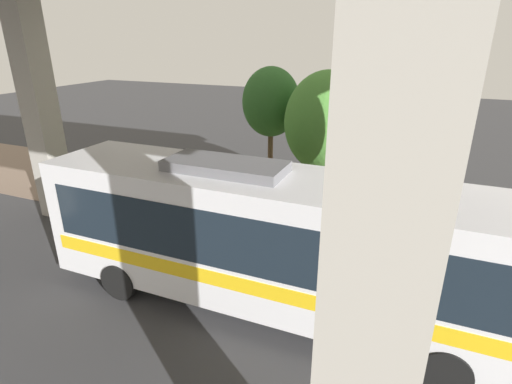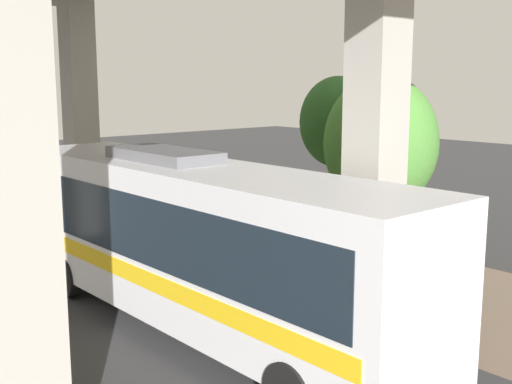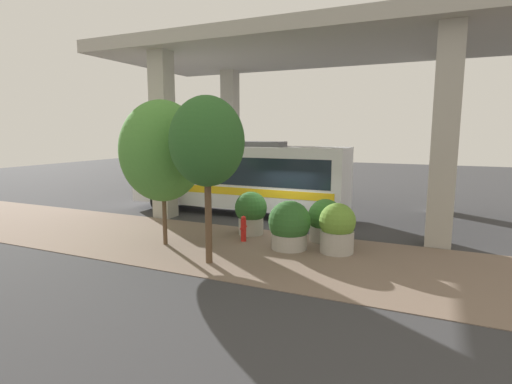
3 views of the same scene
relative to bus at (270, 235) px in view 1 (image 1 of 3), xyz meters
The scene contains 10 objects.
ground_plane 4.81m from the bus, 128.85° to the right, with size 80.00×80.00×0.00m, color #38383A.
sidewalk_strip 6.97m from the bus, 149.35° to the right, with size 6.00×40.00×0.02m.
bus is the anchor object (origin of this frame).
fire_hydrant 5.68m from the bus, 149.99° to the right, with size 0.44×0.21×1.02m.
planter_front 6.64m from the bus, 120.88° to the right, with size 1.35×1.35×1.65m.
planter_middle 4.57m from the bus, 144.96° to the right, with size 1.33×1.33×1.79m.
planter_back 6.90m from the bus, 136.49° to the right, with size 1.53×1.53×1.78m.
planter_extra 7.99m from the bus, 126.44° to the right, with size 1.27×1.27×1.77m.
street_tree_near 6.51m from the bus, behind, with size 3.08×3.08×5.37m.
street_tree_far 8.24m from the bus, 159.27° to the right, with size 2.35×2.35×5.34m.
Camera 1 is at (10.66, 6.35, 6.45)m, focal length 28.00 mm.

